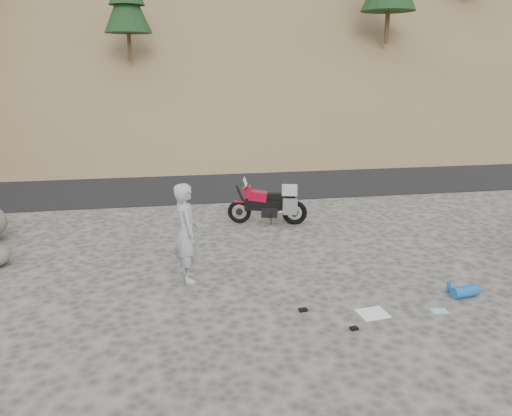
# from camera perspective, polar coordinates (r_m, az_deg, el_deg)

# --- Properties ---
(ground) EXTENTS (140.00, 140.00, 0.00)m
(ground) POSITION_cam_1_polar(r_m,az_deg,el_deg) (9.98, 5.75, -7.34)
(ground) COLOR #3F3D3A
(ground) RESTS_ON ground
(road) EXTENTS (120.00, 7.00, 0.05)m
(road) POSITION_cam_1_polar(r_m,az_deg,el_deg) (18.42, -1.78, 3.50)
(road) COLOR black
(road) RESTS_ON ground
(motorcycle) EXTENTS (2.03, 0.87, 1.22)m
(motorcycle) POSITION_cam_1_polar(r_m,az_deg,el_deg) (12.81, 1.72, 0.44)
(motorcycle) COLOR black
(motorcycle) RESTS_ON ground
(man) EXTENTS (0.54, 0.74, 1.88)m
(man) POSITION_cam_1_polar(r_m,az_deg,el_deg) (9.72, -7.72, -8.07)
(man) COLOR #9D9DA2
(man) RESTS_ON ground
(gear_white_cloth) EXTENTS (0.50, 0.46, 0.02)m
(gear_white_cloth) POSITION_cam_1_polar(r_m,az_deg,el_deg) (8.58, 13.19, -11.66)
(gear_white_cloth) COLOR white
(gear_white_cloth) RESTS_ON ground
(gear_blue_mat) EXTENTS (0.54, 0.28, 0.20)m
(gear_blue_mat) POSITION_cam_1_polar(r_m,az_deg,el_deg) (9.64, 22.80, -8.78)
(gear_blue_mat) COLOR #1B57A4
(gear_blue_mat) RESTS_ON ground
(gear_bottle) EXTENTS (0.08, 0.08, 0.20)m
(gear_bottle) POSITION_cam_1_polar(r_m,az_deg,el_deg) (9.70, 21.14, -8.43)
(gear_bottle) COLOR #1B57A4
(gear_bottle) RESTS_ON ground
(gear_glove_a) EXTENTS (0.15, 0.11, 0.04)m
(gear_glove_a) POSITION_cam_1_polar(r_m,az_deg,el_deg) (8.49, 5.41, -11.51)
(gear_glove_a) COLOR black
(gear_glove_a) RESTS_ON ground
(gear_glove_b) EXTENTS (0.13, 0.11, 0.04)m
(gear_glove_b) POSITION_cam_1_polar(r_m,az_deg,el_deg) (8.06, 11.14, -13.35)
(gear_glove_b) COLOR black
(gear_glove_b) RESTS_ON ground
(gear_blue_cloth) EXTENTS (0.29, 0.23, 0.01)m
(gear_blue_cloth) POSITION_cam_1_polar(r_m,az_deg,el_deg) (8.99, 20.20, -10.97)
(gear_blue_cloth) COLOR #8CB6D9
(gear_blue_cloth) RESTS_ON ground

